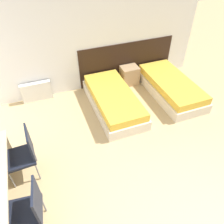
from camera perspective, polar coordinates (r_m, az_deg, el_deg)
wall_back at (r=5.39m, az=-7.26°, el=18.63°), size 6.01×0.05×2.70m
headboard_panel at (r=6.03m, az=3.83°, el=12.89°), size 2.61×0.03×1.08m
bed_near_window at (r=5.15m, az=0.36°, el=3.00°), size 0.95×2.02×0.43m
bed_near_door at (r=5.79m, az=15.05°, el=6.30°), size 0.95×2.02×0.43m
nightstand at (r=6.01m, az=4.54°, el=9.52°), size 0.46×0.36×0.50m
radiator at (r=5.68m, az=-19.06°, el=5.07°), size 0.73×0.12×0.49m
chair_near_laptop at (r=3.91m, az=-22.14°, el=-9.90°), size 0.49×0.49×0.98m
chair_near_notebook at (r=3.33m, az=-20.96°, el=-22.77°), size 0.52×0.52×0.98m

